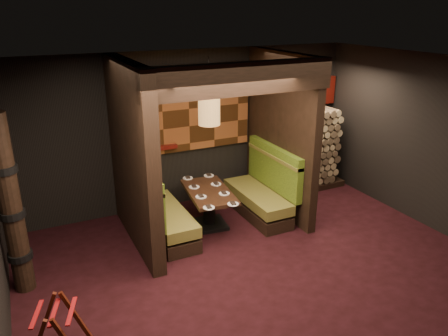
% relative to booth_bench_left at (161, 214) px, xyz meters
% --- Properties ---
extents(floor, '(6.50, 5.50, 0.02)m').
position_rel_booth_bench_left_xyz_m(floor, '(0.96, -1.65, -0.41)').
color(floor, black).
rests_on(floor, ground).
extents(ceiling, '(6.50, 5.50, 0.02)m').
position_rel_booth_bench_left_xyz_m(ceiling, '(0.96, -1.65, 2.46)').
color(ceiling, black).
rests_on(ceiling, ground).
extents(wall_back, '(6.50, 0.02, 2.85)m').
position_rel_booth_bench_left_xyz_m(wall_back, '(0.96, 1.11, 1.02)').
color(wall_back, black).
rests_on(wall_back, ground).
extents(wall_right, '(0.02, 5.50, 2.85)m').
position_rel_booth_bench_left_xyz_m(wall_right, '(4.22, -1.65, 1.02)').
color(wall_right, black).
rests_on(wall_right, ground).
extents(partition_left, '(0.20, 2.20, 2.85)m').
position_rel_booth_bench_left_xyz_m(partition_left, '(-0.39, -0.00, 1.02)').
color(partition_left, black).
rests_on(partition_left, floor).
extents(partition_right, '(0.15, 2.10, 2.85)m').
position_rel_booth_bench_left_xyz_m(partition_right, '(2.26, 0.05, 1.02)').
color(partition_right, black).
rests_on(partition_right, floor).
extents(header_beam, '(2.85, 0.18, 0.44)m').
position_rel_booth_bench_left_xyz_m(header_beam, '(0.94, -0.95, 2.23)').
color(header_beam, black).
rests_on(header_beam, partition_left).
extents(tapa_back_panel, '(2.40, 0.06, 1.55)m').
position_rel_booth_bench_left_xyz_m(tapa_back_panel, '(0.94, 1.06, 1.42)').
color(tapa_back_panel, brown).
rests_on(tapa_back_panel, wall_back).
extents(tapa_side_panel, '(0.04, 1.85, 1.45)m').
position_rel_booth_bench_left_xyz_m(tapa_side_panel, '(-0.27, 0.17, 1.45)').
color(tapa_side_panel, brown).
rests_on(tapa_side_panel, partition_left).
extents(lacquer_shelf, '(0.60, 0.12, 0.07)m').
position_rel_booth_bench_left_xyz_m(lacquer_shelf, '(0.36, 1.00, 0.78)').
color(lacquer_shelf, '#59110B').
rests_on(lacquer_shelf, wall_back).
extents(booth_bench_left, '(0.68, 1.60, 1.14)m').
position_rel_booth_bench_left_xyz_m(booth_bench_left, '(0.00, 0.00, 0.00)').
color(booth_bench_left, black).
rests_on(booth_bench_left, floor).
extents(booth_bench_right, '(0.68, 1.60, 1.14)m').
position_rel_booth_bench_left_xyz_m(booth_bench_right, '(1.89, 0.00, 0.00)').
color(booth_bench_right, black).
rests_on(booth_bench_right, floor).
extents(dining_table, '(0.83, 1.32, 0.66)m').
position_rel_booth_bench_left_xyz_m(dining_table, '(0.84, -0.02, 0.03)').
color(dining_table, black).
rests_on(dining_table, floor).
extents(place_settings, '(0.73, 1.50, 0.03)m').
position_rel_booth_bench_left_xyz_m(place_settings, '(0.84, -0.02, 0.27)').
color(place_settings, white).
rests_on(place_settings, dining_table).
extents(pendant_lamp, '(0.34, 0.34, 1.05)m').
position_rel_booth_bench_left_xyz_m(pendant_lamp, '(0.84, -0.07, 1.63)').
color(pendant_lamp, olive).
rests_on(pendant_lamp, ceiling).
extents(luggage_rack, '(0.78, 0.65, 0.73)m').
position_rel_booth_bench_left_xyz_m(luggage_rack, '(-1.82, -2.07, -0.03)').
color(luggage_rack, '#3F1309').
rests_on(luggage_rack, floor).
extents(totem_column, '(0.31, 0.31, 2.40)m').
position_rel_booth_bench_left_xyz_m(totem_column, '(-2.09, -0.55, 0.79)').
color(totem_column, black).
rests_on(totem_column, floor).
extents(firewood_stack, '(1.73, 0.70, 1.64)m').
position_rel_booth_bench_left_xyz_m(firewood_stack, '(3.25, 0.70, 0.42)').
color(firewood_stack, black).
rests_on(firewood_stack, floor).
extents(mosaic_header, '(1.83, 0.10, 0.56)m').
position_rel_booth_bench_left_xyz_m(mosaic_header, '(3.25, 1.03, 1.52)').
color(mosaic_header, maroon).
rests_on(mosaic_header, wall_back).
extents(bay_front_post, '(0.08, 0.08, 2.85)m').
position_rel_booth_bench_left_xyz_m(bay_front_post, '(2.35, 0.31, 1.02)').
color(bay_front_post, black).
rests_on(bay_front_post, floor).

